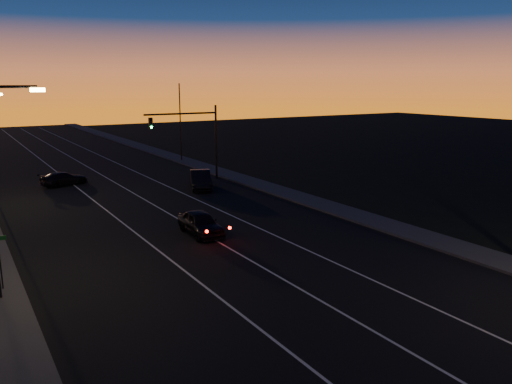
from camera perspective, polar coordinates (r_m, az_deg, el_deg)
road at (r=35.63m, az=-10.77°, el=-2.50°), size 20.00×170.00×0.01m
sidewalk_right at (r=40.79m, az=4.06°, el=-0.32°), size 2.40×170.00×0.16m
lane_stripe_left at (r=34.73m, az=-15.40°, el=-3.10°), size 0.12×160.00×0.01m
lane_stripe_mid at (r=35.80m, az=-10.02°, el=-2.38°), size 0.12×160.00×0.01m
lane_stripe_right at (r=37.18m, az=-5.01°, el=-1.69°), size 0.12×160.00×0.01m
signal_mast at (r=46.64m, az=-7.21°, el=7.05°), size 7.10×0.41×7.00m
far_pole_right at (r=59.17m, az=-8.65°, el=7.83°), size 0.14×0.14×9.00m
lead_car at (r=30.37m, az=-6.35°, el=-3.54°), size 1.81×4.72×1.42m
right_car at (r=43.62m, az=-6.37°, el=1.42°), size 3.26×5.06×1.58m
cross_car at (r=47.94m, az=-21.09°, el=1.43°), size 4.50×2.79×1.22m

